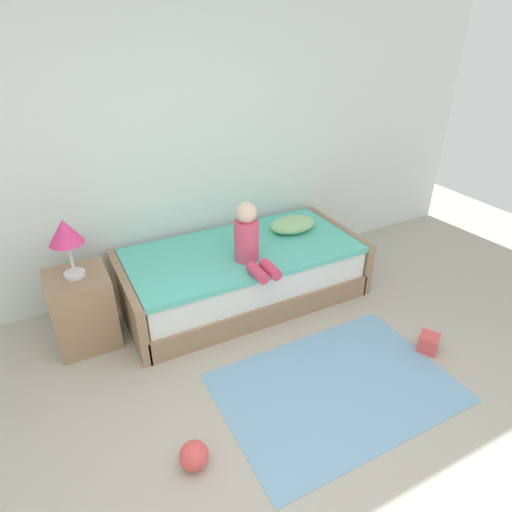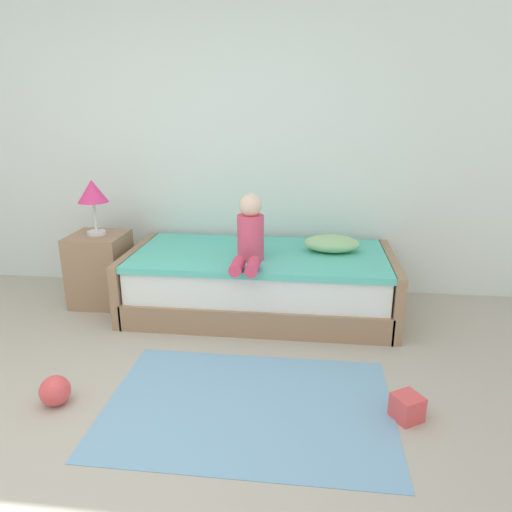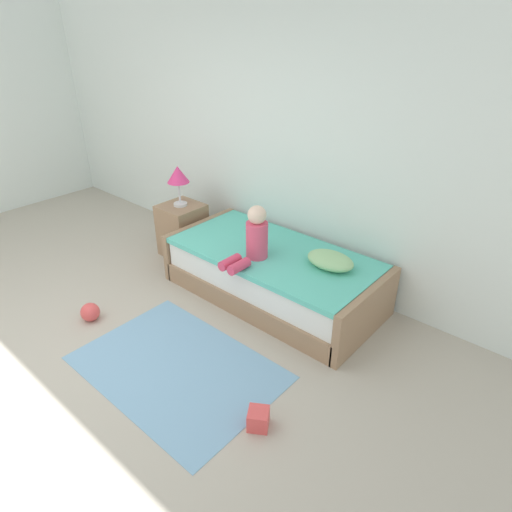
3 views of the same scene
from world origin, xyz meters
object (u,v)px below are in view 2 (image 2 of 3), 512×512
child_figure (250,235)px  toy_block (407,407)px  table_lamp (93,194)px  bed (260,282)px  nightstand (101,269)px  pillow (332,243)px  toy_ball (55,391)px

child_figure → toy_block: bearing=-47.4°
table_lamp → child_figure: size_ratio=0.88×
bed → table_lamp: (-1.35, 0.02, 0.69)m
nightstand → pillow: pillow is taller
bed → child_figure: bearing=-102.2°
toy_ball → toy_block: bearing=3.0°
table_lamp → toy_ball: bearing=-76.1°
pillow → toy_block: 1.54m
pillow → toy_block: (0.38, -1.41, -0.50)m
toy_ball → toy_block: 1.94m
bed → nightstand: bearing=179.3°
toy_ball → toy_block: (1.94, 0.10, -0.02)m
bed → child_figure: child_figure is taller
nightstand → pillow: (1.91, 0.08, 0.26)m
bed → toy_block: size_ratio=15.08×
pillow → toy_ball: 2.22m
child_figure → toy_block: size_ratio=3.64×
nightstand → child_figure: child_figure is taller
table_lamp → toy_block: bearing=-30.0°
bed → pillow: pillow is taller
pillow → toy_ball: size_ratio=2.57×
child_figure → toy_ball: child_figure is taller
bed → table_lamp: table_lamp is taller
bed → pillow: (0.56, 0.10, 0.32)m
bed → pillow: bearing=10.1°
toy_block → nightstand: bearing=150.0°
nightstand → toy_block: 2.66m
nightstand → pillow: 1.93m
bed → toy_block: (0.94, -1.31, -0.18)m
toy_block → bed: bearing=125.8°
table_lamp → child_figure: 1.34m
table_lamp → toy_block: (2.29, -1.32, -0.87)m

